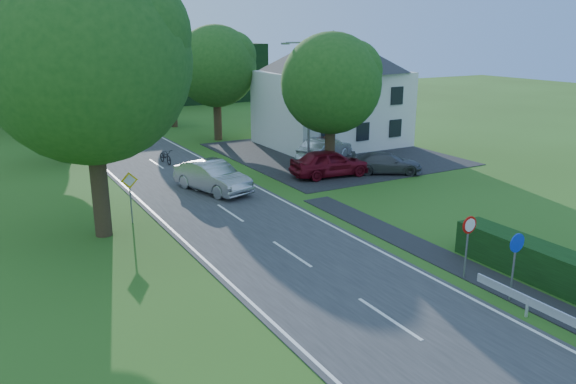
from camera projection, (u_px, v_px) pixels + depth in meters
road at (268, 239)px, 24.04m from camera, size 7.00×80.00×0.04m
parking_pad at (331, 154)px, 40.61m from camera, size 14.00×16.00×0.04m
line_edge_left at (197, 252)px, 22.49m from camera, size 0.12×80.00×0.01m
line_edge_right at (331, 225)px, 25.59m from camera, size 0.12×80.00×0.01m
line_centre at (268, 238)px, 24.04m from camera, size 0.12×80.00×0.01m
tree_main at (91, 101)px, 22.91m from camera, size 9.40×9.40×11.64m
tree_left_far at (60, 98)px, 37.16m from camera, size 7.00×7.00×8.58m
tree_right_far at (216, 83)px, 44.47m from camera, size 7.40×7.40×9.09m
tree_left_back at (45, 86)px, 47.48m from camera, size 6.60×6.60×8.07m
tree_right_back at (172, 85)px, 50.88m from camera, size 6.20×6.20×7.56m
tree_right_mid at (331, 105)px, 33.58m from camera, size 7.00×7.00×8.58m
treeline_right at (145, 76)px, 65.26m from camera, size 30.00×5.00×7.00m
house_white at (332, 87)px, 42.84m from camera, size 10.60×8.40×8.60m
streetlight at (307, 99)px, 34.99m from camera, size 2.03×0.18×8.00m
sign_roundabout at (515, 254)px, 18.11m from camera, size 0.64×0.08×2.37m
sign_speed_limit at (469, 232)px, 19.75m from camera, size 0.64×0.11×2.37m
sign_priority_left at (130, 187)px, 25.58m from camera, size 0.78×0.09×2.44m
moving_car at (213, 177)px, 30.82m from camera, size 3.09×5.34×1.66m
motorcycle at (166, 156)px, 37.41m from camera, size 0.76×1.85×0.95m
parked_car_red at (330, 163)px, 34.05m from camera, size 5.09×2.54×1.66m
parked_car_silver_a at (325, 149)px, 38.08m from camera, size 5.04×3.62×1.58m
parked_car_grey at (386, 163)px, 34.88m from camera, size 4.66×3.79×1.27m
parasol at (326, 148)px, 37.91m from camera, size 2.42×2.45×1.77m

